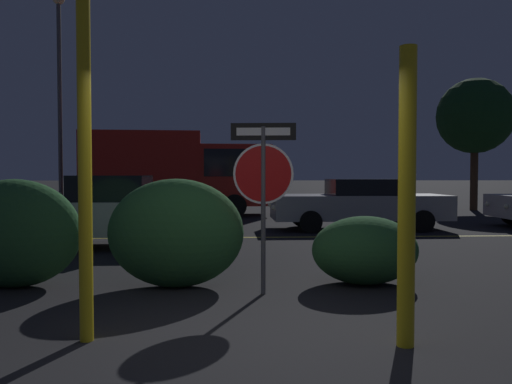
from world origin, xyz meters
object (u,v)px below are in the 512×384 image
hedge_bush_1 (15,233)px  passing_car_3 (360,204)px  yellow_pole_right (407,197)px  hedge_bush_2 (176,233)px  stop_sign (263,174)px  hedge_bush_3 (365,250)px  tree_0 (475,116)px  yellow_pole_left (85,166)px  passing_car_2 (116,212)px  delivery_truck (180,171)px  street_lamp (59,75)px

hedge_bush_1 → passing_car_3: size_ratio=0.36×
yellow_pole_right → hedge_bush_2: (-2.32, 2.46, -0.60)m
stop_sign → passing_car_3: bearing=72.5°
hedge_bush_3 → passing_car_3: bearing=76.1°
passing_car_3 → tree_0: bearing=-44.1°
yellow_pole_left → yellow_pole_right: yellow_pole_left is taller
stop_sign → yellow_pole_left: (-1.75, -1.73, 0.07)m
yellow_pole_left → passing_car_2: size_ratio=0.83×
delivery_truck → tree_0: size_ratio=1.23×
yellow_pole_right → passing_car_3: 9.77m
yellow_pole_left → hedge_bush_2: bearing=75.0°
passing_car_3 → yellow_pole_right: bearing=167.4°
hedge_bush_2 → hedge_bush_3: 2.65m
hedge_bush_2 → street_lamp: bearing=114.9°
delivery_truck → hedge_bush_1: bearing=-8.3°
passing_car_2 → tree_0: tree_0 is taller
yellow_pole_right → passing_car_2: 7.56m
street_lamp → passing_car_2: bearing=-64.5°
yellow_pole_right → hedge_bush_1: 5.24m
hedge_bush_2 → delivery_truck: (-1.19, 12.12, 0.95)m
delivery_truck → hedge_bush_2: bearing=2.2°
stop_sign → hedge_bush_2: size_ratio=1.19×
stop_sign → hedge_bush_3: (1.47, 0.52, -1.07)m
street_lamp → tree_0: street_lamp is taller
yellow_pole_right → delivery_truck: (-3.51, 14.58, 0.35)m
yellow_pole_right → passing_car_2: size_ratio=0.68×
hedge_bush_2 → passing_car_2: size_ratio=0.47×
hedge_bush_1 → passing_car_3: hedge_bush_1 is taller
yellow_pole_right → hedge_bush_2: bearing=133.4°
hedge_bush_2 → yellow_pole_right: bearing=-46.6°
yellow_pole_left → passing_car_3: bearing=61.8°
yellow_pole_left → passing_car_2: yellow_pole_left is taller
street_lamp → hedge_bush_3: bearing=-55.7°
passing_car_3 → delivery_truck: bearing=47.2°
passing_car_2 → tree_0: bearing=128.2°
yellow_pole_right → street_lamp: street_lamp is taller
hedge_bush_2 → hedge_bush_3: hedge_bush_2 is taller
yellow_pole_left → hedge_bush_1: bearing=125.4°
passing_car_3 → street_lamp: 12.19m
hedge_bush_3 → delivery_truck: 12.71m
stop_sign → hedge_bush_2: stop_sign is taller
passing_car_2 → street_lamp: (-3.98, 8.36, 4.52)m
passing_car_2 → passing_car_3: (6.07, 3.16, -0.03)m
passing_car_3 → street_lamp: street_lamp is taller
stop_sign → street_lamp: (-6.85, 12.71, 3.72)m
hedge_bush_3 → tree_0: 17.02m
yellow_pole_left → delivery_truck: yellow_pole_left is taller
yellow_pole_left → yellow_pole_right: 2.94m
yellow_pole_right → tree_0: tree_0 is taller
stop_sign → delivery_truck: bearing=106.1°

